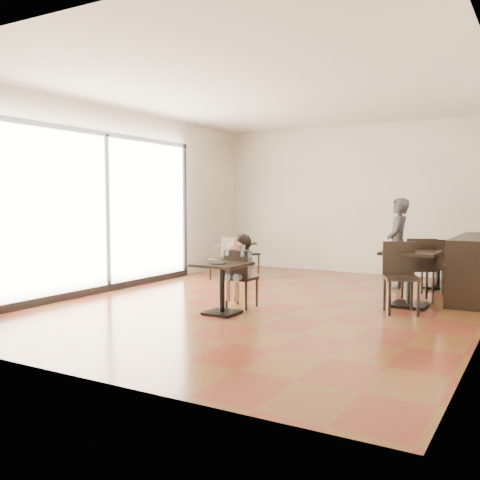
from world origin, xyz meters
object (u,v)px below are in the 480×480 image
Objects in this scene: cafe_table_left at (235,260)px; adult_patron at (398,243)px; child_chair at (242,279)px; child at (242,271)px; chair_back_b at (432,268)px; chair_left_a at (248,254)px; cafe_table_mid at (410,279)px; chair_back_a at (443,262)px; cafe_table_back at (438,269)px; chair_left_b at (221,259)px; chair_mid_a at (418,269)px; child_table at (222,289)px; chair_mid_b at (401,278)px.

adult_patron is at bearing 4.46° from cafe_table_left.
child reaches higher than child_chair.
chair_left_a is at bearing 161.00° from chair_back_b.
chair_back_a reaches higher than cafe_table_mid.
cafe_table_back is at bearing -123.95° from child_chair.
chair_left_b is (-1.70, 2.17, -0.01)m from child_chair.
chair_mid_a is at bearing -92.52° from cafe_table_back.
child reaches higher than cafe_table_mid.
child is 0.66× the size of adult_patron.
cafe_table_mid reaches higher than cafe_table_back.
chair_mid_a is 4.09m from chair_left_a.
chair_mid_a is (0.00, 0.55, 0.08)m from cafe_table_mid.
chair_mid_a is at bearing 40.64° from child.
cafe_table_back is 0.84× the size of chair_left_b.
cafe_table_back is at bearing 8.08° from cafe_table_left.
child_table is 0.84× the size of chair_back_a.
chair_left_b is 0.98× the size of chair_back_a.
child_chair is (0.00, 0.55, 0.07)m from child_table.
chair_back_b is (2.20, 2.72, -0.11)m from child.
child_chair is at bearing 15.81° from chair_mid_a.
child is 2.82m from chair_mid_a.
cafe_table_mid is (2.14, 1.28, -0.01)m from child_chair.
cafe_table_left is at bearing -171.92° from cafe_table_back.
chair_mid_b is (2.14, 1.28, 0.14)m from child_table.
adult_patron is 2.29× the size of cafe_table_back.
cafe_table_left is 3.90m from chair_back_b.
chair_left_a is (0.00, 0.55, 0.07)m from cafe_table_left.
child_chair is 1.23× the size of cafe_table_left.
chair_mid_b is at bearing 18.96° from child.
chair_left_a is at bearing -179.95° from cafe_table_back.
chair_back_b is at bearing -118.92° from chair_mid_a.
cafe_table_mid is (2.14, 1.83, 0.06)m from child_table.
cafe_table_mid is at bearing 31.00° from child.
child_table is 2.50m from chair_mid_b.
child_table is at bearing -134.96° from chair_back_b.
chair_left_b is 4.23m from chair_back_a.
adult_patron is at bearing 41.58° from chair_back_a.
chair_back_b is (0.65, -0.25, -0.38)m from adult_patron.
chair_left_a is (-3.83, 1.98, 0.01)m from cafe_table_mid.
chair_mid_a is at bearing 90.00° from cafe_table_mid.
child_table is 4.89m from chair_back_a.
chair_mid_a and chair_mid_b have the same top height.
child_chair is 2.82m from chair_mid_a.
chair_back_a is at bearing 88.57° from cafe_table_mid.
cafe_table_left is at bearing 159.52° from cafe_table_mid.
chair_left_a is (-1.70, 3.27, -0.12)m from child.
child_chair is 0.86× the size of chair_mid_b.
chair_mid_b reaches higher than chair_back_a.
child_table is at bearing 52.26° from chair_back_a.
cafe_table_mid is at bearing -20.48° from cafe_table_left.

